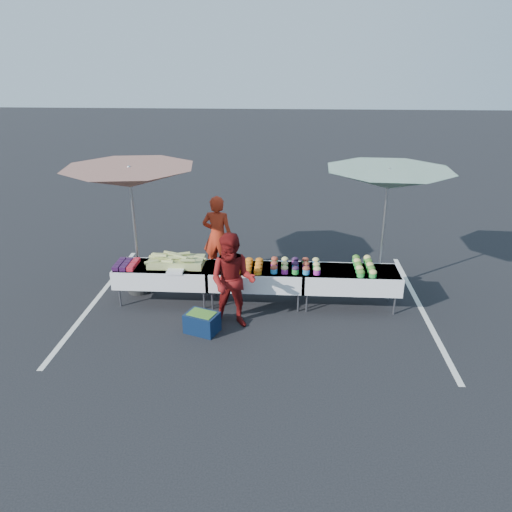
# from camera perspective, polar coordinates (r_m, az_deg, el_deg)

# --- Properties ---
(ground) EXTENTS (80.00, 80.00, 0.00)m
(ground) POSITION_cam_1_polar(r_m,az_deg,el_deg) (9.88, 0.00, -5.39)
(ground) COLOR black
(stripe_left) EXTENTS (0.10, 5.00, 0.00)m
(stripe_left) POSITION_cam_1_polar(r_m,az_deg,el_deg) (10.56, -17.67, -4.63)
(stripe_left) COLOR silver
(stripe_left) RESTS_ON ground
(stripe_right) EXTENTS (0.10, 5.00, 0.00)m
(stripe_right) POSITION_cam_1_polar(r_m,az_deg,el_deg) (10.21, 18.31, -5.63)
(stripe_right) COLOR silver
(stripe_right) RESTS_ON ground
(table_left) EXTENTS (1.86, 0.81, 0.75)m
(table_left) POSITION_cam_1_polar(r_m,az_deg,el_deg) (9.90, -10.46, -2.00)
(table_left) COLOR white
(table_left) RESTS_ON ground
(table_center) EXTENTS (1.86, 0.81, 0.75)m
(table_center) POSITION_cam_1_polar(r_m,az_deg,el_deg) (9.63, 0.00, -2.30)
(table_center) COLOR white
(table_center) RESTS_ON ground
(table_right) EXTENTS (1.86, 0.81, 0.75)m
(table_right) POSITION_cam_1_polar(r_m,az_deg,el_deg) (9.69, 10.69, -2.54)
(table_right) COLOR white
(table_right) RESTS_ON ground
(berry_punnets) EXTENTS (0.40, 0.54, 0.08)m
(berry_punnets) POSITION_cam_1_polar(r_m,az_deg,el_deg) (9.96, -14.59, -0.91)
(berry_punnets) COLOR #250B2E
(berry_punnets) RESTS_ON table_left
(corn_pile) EXTENTS (1.16, 0.57, 0.26)m
(corn_pile) POSITION_cam_1_polar(r_m,az_deg,el_deg) (9.79, -9.16, -0.57)
(corn_pile) COLOR #A0AB58
(corn_pile) RESTS_ON table_left
(plastic_bags) EXTENTS (0.30, 0.25, 0.05)m
(plastic_bags) POSITION_cam_1_polar(r_m,az_deg,el_deg) (9.49, -9.20, -1.72)
(plastic_bags) COLOR white
(plastic_bags) RESTS_ON table_left
(carrot_bowls) EXTENTS (0.75, 0.69, 0.11)m
(carrot_bowls) POSITION_cam_1_polar(r_m,az_deg,el_deg) (9.55, -1.50, -1.10)
(carrot_bowls) COLOR orange
(carrot_bowls) RESTS_ON table_center
(potato_cups) EXTENTS (0.94, 0.58, 0.16)m
(potato_cups) POSITION_cam_1_polar(r_m,az_deg,el_deg) (9.52, 4.51, -1.05)
(potato_cups) COLOR #2A87C8
(potato_cups) RESTS_ON table_right
(bean_baskets) EXTENTS (0.36, 0.86, 0.15)m
(bean_baskets) POSITION_cam_1_polar(r_m,az_deg,el_deg) (9.71, 12.26, -1.08)
(bean_baskets) COLOR green
(bean_baskets) RESTS_ON table_right
(vendor) EXTENTS (0.70, 0.50, 1.80)m
(vendor) POSITION_cam_1_polar(r_m,az_deg,el_deg) (10.85, -4.42, 2.27)
(vendor) COLOR #A62813
(vendor) RESTS_ON ground
(customer) EXTENTS (0.92, 0.76, 1.74)m
(customer) POSITION_cam_1_polar(r_m,az_deg,el_deg) (8.74, -2.70, -2.88)
(customer) COLOR maroon
(customer) RESTS_ON ground
(umbrella_left) EXTENTS (3.11, 3.11, 2.62)m
(umbrella_left) POSITION_cam_1_polar(r_m,az_deg,el_deg) (9.88, -14.22, 8.61)
(umbrella_left) COLOR black
(umbrella_left) RESTS_ON ground
(umbrella_right) EXTENTS (3.20, 3.20, 2.56)m
(umbrella_right) POSITION_cam_1_polar(r_m,az_deg,el_deg) (10.01, 14.89, 8.39)
(umbrella_right) COLOR black
(umbrella_right) RESTS_ON ground
(storage_bin) EXTENTS (0.66, 0.57, 0.36)m
(storage_bin) POSITION_cam_1_polar(r_m,az_deg,el_deg) (8.88, -6.19, -7.52)
(storage_bin) COLOR #0A1A36
(storage_bin) RESTS_ON ground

